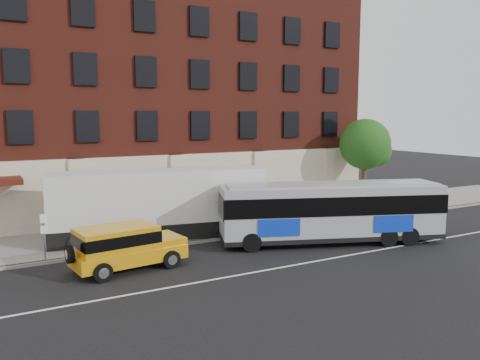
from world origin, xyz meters
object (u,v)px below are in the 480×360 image
yellow_suv (124,245)px  shipping_container (160,206)px  sign_pole (44,231)px  street_tree (365,146)px  city_bus (332,210)px

yellow_suv → shipping_container: shipping_container is taller
sign_pole → street_tree: 22.49m
city_bus → street_tree: bearing=38.3°
sign_pole → street_tree: (22.04, 3.34, 2.96)m
city_bus → shipping_container: (-7.55, 4.89, 0.11)m
city_bus → yellow_suv: 10.68m
sign_pole → yellow_suv: (2.83, -2.66, -0.35)m
street_tree → yellow_suv: street_tree is taller
yellow_suv → street_tree: bearing=17.3°
street_tree → city_bus: bearing=-141.7°
sign_pole → street_tree: street_tree is taller
city_bus → shipping_container: shipping_container is taller
sign_pole → city_bus: city_bus is taller
sign_pole → shipping_container: shipping_container is taller
street_tree → shipping_container: bearing=-173.3°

